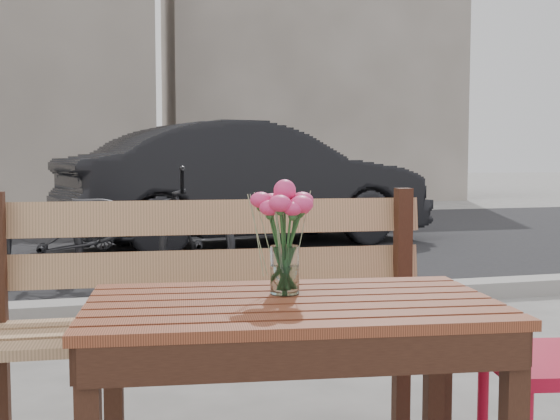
% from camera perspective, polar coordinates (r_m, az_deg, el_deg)
% --- Properties ---
extents(street, '(30.00, 8.12, 0.12)m').
position_cam_1_polar(street, '(6.78, -12.63, -4.41)').
color(street, black).
rests_on(street, ground).
extents(backdrop_buildings, '(15.50, 4.00, 8.00)m').
position_cam_1_polar(backdrop_buildings, '(16.24, -13.70, 13.26)').
color(backdrop_buildings, gray).
rests_on(backdrop_buildings, ground).
extents(main_table, '(1.15, 0.77, 0.67)m').
position_cam_1_polar(main_table, '(1.90, 1.00, -10.58)').
color(main_table, '#552816').
rests_on(main_table, ground).
extents(main_bench, '(1.57, 0.57, 0.96)m').
position_cam_1_polar(main_bench, '(2.39, -5.44, -6.97)').
color(main_bench, '#A07852').
rests_on(main_bench, ground).
extents(main_vase, '(0.17, 0.17, 0.32)m').
position_cam_1_polar(main_vase, '(1.94, 0.39, -1.08)').
color(main_vase, white).
rests_on(main_vase, main_table).
extents(parked_car, '(4.60, 2.46, 1.44)m').
position_cam_1_polar(parked_car, '(8.33, -2.61, 2.07)').
color(parked_car, black).
rests_on(parked_car, ground).
extents(bicycle, '(1.92, 0.84, 0.98)m').
position_cam_1_polar(bicycle, '(5.86, -12.78, -1.26)').
color(bicycle, black).
rests_on(bicycle, ground).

